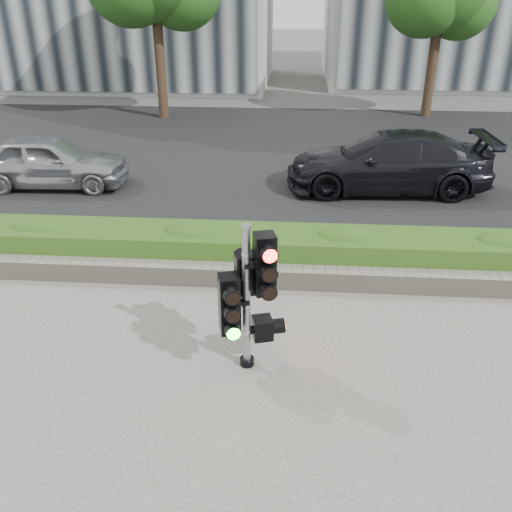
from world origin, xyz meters
name	(u,v)px	position (x,y,z in m)	size (l,w,h in m)	color
ground	(248,354)	(0.00, 0.00, 0.00)	(120.00, 120.00, 0.00)	#51514C
sidewalk	(225,510)	(0.00, -2.50, 0.01)	(16.00, 11.00, 0.03)	#9E9389
road	(277,153)	(0.00, 10.00, 0.01)	(60.00, 13.00, 0.02)	black
curb	(262,251)	(0.00, 3.15, 0.06)	(60.00, 0.25, 0.12)	gray
stone_wall	(258,276)	(0.00, 1.90, 0.20)	(12.00, 0.32, 0.34)	gray
hedge	(260,250)	(0.00, 2.55, 0.37)	(12.00, 1.00, 0.68)	#4E8529
traffic_signal	(248,290)	(0.03, -0.21, 1.16)	(0.74, 0.63, 2.04)	black
car_silver	(50,161)	(-5.50, 6.56, 0.67)	(1.52, 3.79, 1.29)	#A4A5AB
car_dark	(388,162)	(2.80, 6.90, 0.73)	(1.98, 4.87, 1.41)	black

